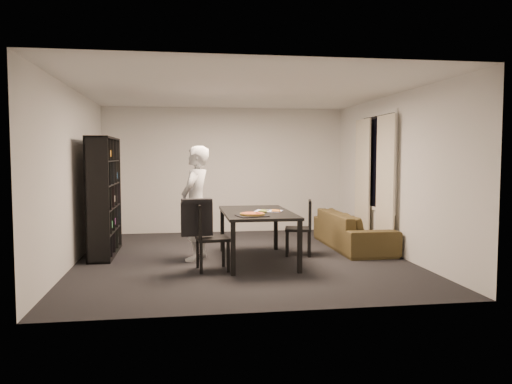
{
  "coord_description": "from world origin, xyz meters",
  "views": [
    {
      "loc": [
        -0.94,
        -7.7,
        1.61
      ],
      "look_at": [
        0.21,
        -0.17,
        1.05
      ],
      "focal_mm": 35.0,
      "sensor_mm": 36.0,
      "label": 1
    }
  ],
  "objects": [
    {
      "name": "window_frame",
      "position": [
        2.48,
        0.6,
        1.5
      ],
      "size": [
        0.03,
        1.52,
        1.72
      ],
      "primitive_type": "cube",
      "color": "white",
      "rests_on": "room"
    },
    {
      "name": "person",
      "position": [
        -0.71,
        -0.04,
        0.88
      ],
      "size": [
        0.64,
        0.75,
        1.75
      ],
      "primitive_type": "imported",
      "rotation": [
        0.0,
        0.0,
        -1.99
      ],
      "color": "silver",
      "rests_on": "room"
    },
    {
      "name": "sofa",
      "position": [
        2.04,
        0.58,
        0.31
      ],
      "size": [
        0.84,
        2.14,
        0.62
      ],
      "primitive_type": "imported",
      "rotation": [
        0.0,
        0.0,
        1.57
      ],
      "color": "#392C17",
      "rests_on": "room"
    },
    {
      "name": "window_pane",
      "position": [
        2.48,
        0.6,
        1.5
      ],
      "size": [
        0.02,
        1.4,
        1.6
      ],
      "primitive_type": "cube",
      "color": "black",
      "rests_on": "room"
    },
    {
      "name": "curtain_right",
      "position": [
        2.4,
        1.12,
        1.15
      ],
      "size": [
        0.03,
        0.7,
        2.25
      ],
      "primitive_type": "cube",
      "color": "beige",
      "rests_on": "room"
    },
    {
      "name": "baking_tray",
      "position": [
        0.05,
        -0.86,
        0.77
      ],
      "size": [
        0.47,
        0.41,
        0.01
      ],
      "primitive_type": "cube",
      "rotation": [
        0.0,
        0.0,
        0.25
      ],
      "color": "black",
      "rests_on": "dining_table"
    },
    {
      "name": "chair_left",
      "position": [
        -0.59,
        -0.78,
        0.53
      ],
      "size": [
        0.47,
        0.47,
        0.94
      ],
      "rotation": [
        0.0,
        0.0,
        1.66
      ],
      "color": "black",
      "rests_on": "room"
    },
    {
      "name": "dining_table",
      "position": [
        0.21,
        -0.27,
        0.69
      ],
      "size": [
        1.02,
        1.83,
        0.76
      ],
      "color": "black",
      "rests_on": "room"
    },
    {
      "name": "draped_jacket",
      "position": [
        -0.72,
        -0.79,
        0.77
      ],
      "size": [
        0.44,
        0.22,
        0.52
      ],
      "rotation": [
        0.0,
        0.0,
        1.66
      ],
      "color": "black",
      "rests_on": "chair_left"
    },
    {
      "name": "bookshelf",
      "position": [
        -2.16,
        0.6,
        0.95
      ],
      "size": [
        0.35,
        1.5,
        1.9
      ],
      "primitive_type": "cube",
      "color": "black",
      "rests_on": "room"
    },
    {
      "name": "pepperoni_pizza",
      "position": [
        0.06,
        -0.81,
        0.79
      ],
      "size": [
        0.35,
        0.35,
        0.03
      ],
      "rotation": [
        0.0,
        0.0,
        0.18
      ],
      "color": "#AB8131",
      "rests_on": "dining_table"
    },
    {
      "name": "chair_right",
      "position": [
        1.02,
        0.07,
        0.51
      ],
      "size": [
        0.5,
        0.5,
        0.89
      ],
      "rotation": [
        0.0,
        0.0,
        -1.81
      ],
      "color": "black",
      "rests_on": "room"
    },
    {
      "name": "room",
      "position": [
        0.0,
        0.0,
        1.3
      ],
      "size": [
        5.01,
        5.51,
        2.61
      ],
      "color": "black",
      "rests_on": "ground"
    },
    {
      "name": "kitchen_towel",
      "position": [
        0.39,
        -0.28,
        0.77
      ],
      "size": [
        0.48,
        0.42,
        0.01
      ],
      "primitive_type": "cube",
      "rotation": [
        0.0,
        0.0,
        -0.37
      ],
      "color": "silver",
      "rests_on": "dining_table"
    },
    {
      "name": "pizza_slices",
      "position": [
        0.39,
        -0.34,
        0.78
      ],
      "size": [
        0.45,
        0.41,
        0.01
      ],
      "primitive_type": null,
      "rotation": [
        0.0,
        0.0,
        0.32
      ],
      "color": "gold",
      "rests_on": "dining_table"
    },
    {
      "name": "curtain_left",
      "position": [
        2.4,
        0.08,
        1.15
      ],
      "size": [
        0.03,
        0.7,
        2.25
      ],
      "primitive_type": "cube",
      "color": "beige",
      "rests_on": "room"
    }
  ]
}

